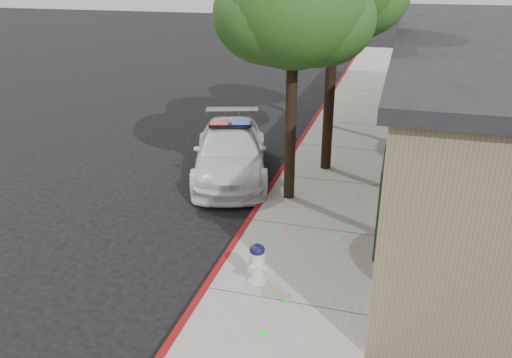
% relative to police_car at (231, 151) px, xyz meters
% --- Properties ---
extents(ground, '(120.00, 120.00, 0.00)m').
position_rel_police_car_xyz_m(ground, '(1.42, -5.96, -0.76)').
color(ground, black).
rests_on(ground, ground).
extents(sidewalk, '(3.20, 60.00, 0.15)m').
position_rel_police_car_xyz_m(sidewalk, '(3.02, -2.96, -0.68)').
color(sidewalk, gray).
rests_on(sidewalk, ground).
extents(red_curb, '(0.14, 60.00, 0.16)m').
position_rel_police_car_xyz_m(red_curb, '(1.48, -2.96, -0.68)').
color(red_curb, maroon).
rests_on(red_curb, ground).
extents(police_car, '(3.56, 5.60, 1.63)m').
position_rel_police_car_xyz_m(police_car, '(0.00, 0.00, 0.00)').
color(police_car, white).
rests_on(police_car, ground).
extents(fire_hydrant, '(0.49, 0.43, 0.85)m').
position_rel_police_car_xyz_m(fire_hydrant, '(2.40, -5.50, -0.18)').
color(fire_hydrant, white).
rests_on(fire_hydrant, sidewalk).
extents(street_tree_near, '(3.78, 3.50, 6.41)m').
position_rel_police_car_xyz_m(street_tree_near, '(2.13, -1.41, 4.17)').
color(street_tree_near, black).
rests_on(street_tree_near, sidewalk).
extents(street_tree_far, '(3.18, 3.16, 5.84)m').
position_rel_police_car_xyz_m(street_tree_far, '(2.16, 5.53, 3.78)').
color(street_tree_far, black).
rests_on(street_tree_far, sidewalk).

